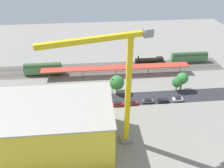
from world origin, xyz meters
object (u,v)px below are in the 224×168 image
(platform_canopy_near, at_px, (116,67))
(parked_car_4, at_px, (117,104))
(construction_building, at_px, (48,126))
(locomotive, at_px, (151,61))
(passenger_coach, at_px, (189,57))
(parked_car_1, at_px, (163,100))
(parked_car_0, at_px, (178,99))
(parked_car_2, at_px, (148,101))
(tower_crane, at_px, (120,85))
(street_tree_0, at_px, (177,82))
(parked_car_3, at_px, (131,103))
(street_tree_1, at_px, (183,78))
(box_truck_0, at_px, (30,110))
(street_tree_2, at_px, (117,83))
(freight_coach_far, at_px, (43,68))
(traffic_light, at_px, (112,84))

(platform_canopy_near, height_order, parked_car_4, platform_canopy_near)
(construction_building, bearing_deg, locomotive, -131.04)
(passenger_coach, height_order, parked_car_1, passenger_coach)
(platform_canopy_near, xyz_separation_m, parked_car_0, (-22.22, 22.83, -3.45))
(parked_car_2, bearing_deg, platform_canopy_near, -66.59)
(passenger_coach, height_order, tower_crane, tower_crane)
(street_tree_0, bearing_deg, parked_car_0, 75.21)
(parked_car_3, bearing_deg, passenger_coach, -137.82)
(passenger_coach, distance_m, tower_crane, 71.07)
(parked_car_0, relative_size, street_tree_1, 0.51)
(platform_canopy_near, relative_size, box_truck_0, 7.59)
(passenger_coach, relative_size, street_tree_2, 2.51)
(freight_coach_far, height_order, parked_car_0, freight_coach_far)
(box_truck_0, xyz_separation_m, street_tree_2, (-33.74, -10.80, 3.07))
(box_truck_0, bearing_deg, platform_canopy_near, -144.57)
(street_tree_0, bearing_deg, street_tree_1, -160.50)
(platform_canopy_near, distance_m, street_tree_0, 28.76)
(passenger_coach, bearing_deg, traffic_light, 30.16)
(locomotive, relative_size, street_tree_1, 2.04)
(tower_crane, height_order, box_truck_0, tower_crane)
(platform_canopy_near, bearing_deg, parked_car_1, 124.93)
(parked_car_3, relative_size, box_truck_0, 0.53)
(parked_car_3, xyz_separation_m, construction_building, (28.69, 17.35, 6.47))
(locomotive, bearing_deg, parked_car_3, 64.19)
(locomotive, xyz_separation_m, street_tree_0, (-4.72, 25.78, 2.51))
(parked_car_3, bearing_deg, parked_car_4, 3.60)
(platform_canopy_near, bearing_deg, construction_building, 57.95)
(passenger_coach, relative_size, parked_car_0, 4.76)
(street_tree_0, relative_size, street_tree_2, 0.84)
(parked_car_1, distance_m, box_truck_0, 51.23)
(box_truck_0, bearing_deg, locomotive, -147.24)
(parked_car_4, distance_m, construction_building, 29.48)
(parked_car_2, xyz_separation_m, tower_crane, (13.93, 19.54, 20.89))
(street_tree_2, bearing_deg, parked_car_2, 142.37)
(passenger_coach, xyz_separation_m, parked_car_3, (36.83, 33.38, -2.26))
(tower_crane, height_order, street_tree_0, tower_crane)
(locomotive, height_order, construction_building, construction_building)
(traffic_light, bearing_deg, parked_car_4, 97.59)
(tower_crane, xyz_separation_m, street_tree_2, (-2.68, -28.22, -17.00))
(platform_canopy_near, bearing_deg, parked_car_3, 97.96)
(platform_canopy_near, bearing_deg, street_tree_0, 146.97)
(parked_car_0, xyz_separation_m, parked_car_3, (18.97, 0.44, -0.06))
(street_tree_0, xyz_separation_m, traffic_light, (27.49, -0.53, 0.44))
(parked_car_4, bearing_deg, street_tree_1, -163.01)
(passenger_coach, xyz_separation_m, street_tree_2, (41.45, 24.27, 1.68))
(passenger_coach, xyz_separation_m, construction_building, (65.52, 50.73, 4.21))
(construction_building, xyz_separation_m, tower_crane, (-21.40, 1.76, 14.46))
(construction_building, bearing_deg, tower_crane, 175.72)
(box_truck_0, distance_m, street_tree_1, 62.49)
(platform_canopy_near, distance_m, parked_car_2, 25.14)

